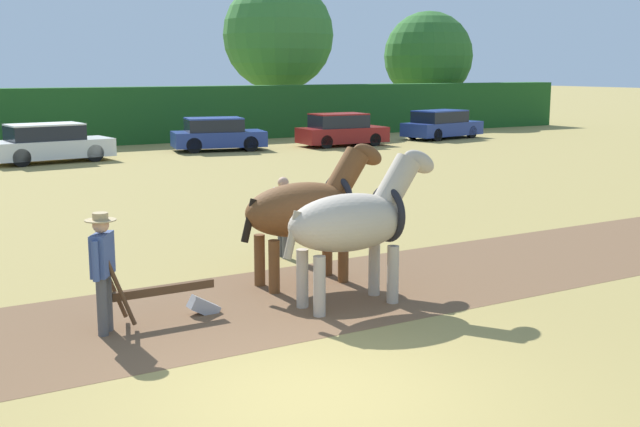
{
  "coord_description": "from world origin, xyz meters",
  "views": [
    {
      "loc": [
        -4.04,
        -7.27,
        3.54
      ],
      "look_at": [
        2.62,
        4.43,
        1.1
      ],
      "focal_mm": 45.0,
      "sensor_mm": 36.0,
      "label": 1
    }
  ],
  "objects_px": {
    "tree_center_right": "(428,56)",
    "farmer_at_plow": "(103,264)",
    "draft_horse_lead_right": "(308,208)",
    "parked_car_far_right": "(341,130)",
    "parked_car_center_right": "(50,144)",
    "plow": "(173,297)",
    "parked_car_end_right": "(442,125)",
    "parked_car_right": "(217,135)",
    "draft_horse_lead_left": "(355,221)",
    "farmer_beside_team": "(283,212)",
    "tree_center": "(278,35)"
  },
  "relations": [
    {
      "from": "tree_center_right",
      "to": "farmer_at_plow",
      "type": "relative_size",
      "value": 4.29
    },
    {
      "from": "draft_horse_lead_right",
      "to": "farmer_at_plow",
      "type": "bearing_deg",
      "value": -167.06
    },
    {
      "from": "draft_horse_lead_right",
      "to": "parked_car_far_right",
      "type": "xyz_separation_m",
      "value": [
        12.9,
        20.26,
        -0.56
      ]
    },
    {
      "from": "farmer_at_plow",
      "to": "parked_car_center_right",
      "type": "height_order",
      "value": "farmer_at_plow"
    },
    {
      "from": "parked_car_center_right",
      "to": "farmer_at_plow",
      "type": "bearing_deg",
      "value": -106.09
    },
    {
      "from": "draft_horse_lead_right",
      "to": "plow",
      "type": "xyz_separation_m",
      "value": [
        -2.62,
        -0.76,
        -0.95
      ]
    },
    {
      "from": "tree_center_right",
      "to": "parked_car_end_right",
      "type": "relative_size",
      "value": 1.52
    },
    {
      "from": "farmer_at_plow",
      "to": "parked_car_end_right",
      "type": "relative_size",
      "value": 0.35
    },
    {
      "from": "parked_car_center_right",
      "to": "parked_car_end_right",
      "type": "height_order",
      "value": "parked_car_center_right"
    },
    {
      "from": "draft_horse_lead_right",
      "to": "parked_car_right",
      "type": "bearing_deg",
      "value": 70.26
    },
    {
      "from": "draft_horse_lead_left",
      "to": "plow",
      "type": "distance_m",
      "value": 2.9
    },
    {
      "from": "parked_car_right",
      "to": "parked_car_end_right",
      "type": "xyz_separation_m",
      "value": [
        12.26,
        -0.04,
        0.0
      ]
    },
    {
      "from": "draft_horse_lead_left",
      "to": "farmer_at_plow",
      "type": "bearing_deg",
      "value": 170.99
    },
    {
      "from": "farmer_beside_team",
      "to": "tree_center_right",
      "type": "bearing_deg",
      "value": 50.17
    },
    {
      "from": "parked_car_center_right",
      "to": "parked_car_far_right",
      "type": "bearing_deg",
      "value": -6.17
    },
    {
      "from": "tree_center",
      "to": "farmer_beside_team",
      "type": "bearing_deg",
      "value": -116.61
    },
    {
      "from": "draft_horse_lead_left",
      "to": "parked_car_end_right",
      "type": "distance_m",
      "value": 29.67
    },
    {
      "from": "parked_car_far_right",
      "to": "farmer_beside_team",
      "type": "bearing_deg",
      "value": -121.62
    },
    {
      "from": "plow",
      "to": "farmer_at_plow",
      "type": "xyz_separation_m",
      "value": [
        -1.01,
        -0.15,
        0.64
      ]
    },
    {
      "from": "draft_horse_lead_right",
      "to": "parked_car_end_right",
      "type": "xyz_separation_m",
      "value": [
        19.36,
        21.07,
        -0.58
      ]
    },
    {
      "from": "tree_center_right",
      "to": "draft_horse_lead_left",
      "type": "bearing_deg",
      "value": -128.66
    },
    {
      "from": "farmer_at_plow",
      "to": "parked_car_end_right",
      "type": "bearing_deg",
      "value": 76.42
    },
    {
      "from": "plow",
      "to": "parked_car_end_right",
      "type": "distance_m",
      "value": 30.99
    },
    {
      "from": "parked_car_end_right",
      "to": "parked_car_center_right",
      "type": "bearing_deg",
      "value": 171.19
    },
    {
      "from": "tree_center_right",
      "to": "draft_horse_lead_left",
      "type": "distance_m",
      "value": 41.12
    },
    {
      "from": "tree_center_right",
      "to": "draft_horse_lead_left",
      "type": "height_order",
      "value": "tree_center_right"
    },
    {
      "from": "tree_center_right",
      "to": "farmer_at_plow",
      "type": "distance_m",
      "value": 43.15
    },
    {
      "from": "tree_center_right",
      "to": "plow",
      "type": "relative_size",
      "value": 4.15
    },
    {
      "from": "tree_center",
      "to": "parked_car_end_right",
      "type": "xyz_separation_m",
      "value": [
        4.35,
        -9.77,
        -4.72
      ]
    },
    {
      "from": "parked_car_end_right",
      "to": "tree_center_right",
      "type": "bearing_deg",
      "value": 45.04
    },
    {
      "from": "tree_center_right",
      "to": "farmer_at_plow",
      "type": "height_order",
      "value": "tree_center_right"
    },
    {
      "from": "tree_center",
      "to": "tree_center_right",
      "type": "relative_size",
      "value": 1.21
    },
    {
      "from": "draft_horse_lead_left",
      "to": "draft_horse_lead_right",
      "type": "bearing_deg",
      "value": 90.06
    },
    {
      "from": "draft_horse_lead_left",
      "to": "parked_car_end_right",
      "type": "height_order",
      "value": "draft_horse_lead_left"
    },
    {
      "from": "plow",
      "to": "parked_car_center_right",
      "type": "distance_m",
      "value": 21.05
    },
    {
      "from": "parked_car_end_right",
      "to": "plow",
      "type": "bearing_deg",
      "value": -146.74
    },
    {
      "from": "draft_horse_lead_right",
      "to": "plow",
      "type": "bearing_deg",
      "value": -164.94
    },
    {
      "from": "parked_car_right",
      "to": "parked_car_end_right",
      "type": "bearing_deg",
      "value": 11.22
    },
    {
      "from": "farmer_beside_team",
      "to": "parked_car_right",
      "type": "distance_m",
      "value": 20.38
    },
    {
      "from": "parked_car_center_right",
      "to": "plow",
      "type": "bearing_deg",
      "value": -103.44
    },
    {
      "from": "tree_center",
      "to": "parked_car_right",
      "type": "xyz_separation_m",
      "value": [
        -7.91,
        -9.74,
        -4.72
      ]
    },
    {
      "from": "draft_horse_lead_left",
      "to": "draft_horse_lead_right",
      "type": "distance_m",
      "value": 1.42
    },
    {
      "from": "plow",
      "to": "parked_car_end_right",
      "type": "relative_size",
      "value": 0.37
    },
    {
      "from": "plow",
      "to": "draft_horse_lead_right",
      "type": "bearing_deg",
      "value": 15.06
    },
    {
      "from": "plow",
      "to": "farmer_at_plow",
      "type": "bearing_deg",
      "value": -172.71
    },
    {
      "from": "draft_horse_lead_right",
      "to": "farmer_at_plow",
      "type": "height_order",
      "value": "draft_horse_lead_right"
    },
    {
      "from": "farmer_at_plow",
      "to": "farmer_beside_team",
      "type": "bearing_deg",
      "value": 66.46
    },
    {
      "from": "draft_horse_lead_left",
      "to": "parked_car_right",
      "type": "height_order",
      "value": "draft_horse_lead_left"
    },
    {
      "from": "draft_horse_lead_right",
      "to": "parked_car_right",
      "type": "relative_size",
      "value": 0.65
    },
    {
      "from": "draft_horse_lead_left",
      "to": "parked_car_end_right",
      "type": "relative_size",
      "value": 0.59
    }
  ]
}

